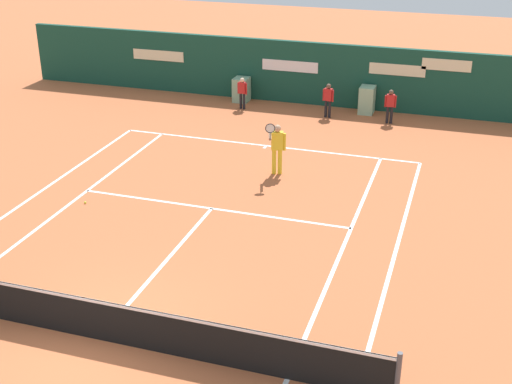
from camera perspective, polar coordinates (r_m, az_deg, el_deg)
ground_plane at (r=15.09m, az=-11.84°, el=-10.56°), size 80.00×80.00×0.01m
tennis_net at (r=14.40m, az=-13.12°, el=-10.12°), size 12.10×0.10×1.07m
sponsor_back_wall at (r=28.68m, az=4.02°, el=9.70°), size 25.00×1.02×2.56m
player_on_baseline at (r=21.51m, az=1.74°, el=3.88°), size 0.52×0.81×1.86m
ball_kid_left_post at (r=27.11m, az=5.98°, el=7.72°), size 0.44×0.22×1.35m
ball_kid_right_post at (r=28.01m, az=-1.14°, el=8.33°), size 0.43×0.21×1.29m
ball_kid_centre_post at (r=26.76m, az=11.03°, el=7.14°), size 0.44×0.20×1.32m
tennis_ball_by_sideline at (r=20.45m, az=-13.94°, el=-0.85°), size 0.07×0.07×0.07m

